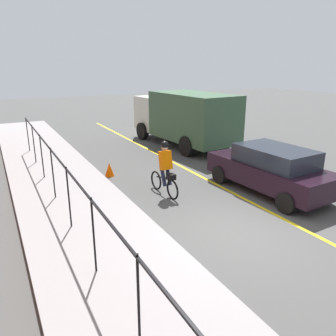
% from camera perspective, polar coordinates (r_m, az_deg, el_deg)
% --- Properties ---
extents(ground_plane, '(80.00, 80.00, 0.00)m').
position_cam_1_polar(ground_plane, '(8.97, 12.11, -10.70)').
color(ground_plane, '#474746').
extents(lane_line_centre, '(36.00, 0.12, 0.01)m').
position_cam_1_polar(lane_line_centre, '(9.99, 19.25, -8.27)').
color(lane_line_centre, yellow).
rests_on(lane_line_centre, ground).
extents(sidewalk, '(40.00, 3.20, 0.15)m').
position_cam_1_polar(sidewalk, '(7.45, -9.26, -16.14)').
color(sidewalk, gray).
rests_on(sidewalk, ground).
extents(iron_fence, '(19.99, 0.04, 1.60)m').
position_cam_1_polar(iron_fence, '(7.63, -15.06, -4.75)').
color(iron_fence, black).
rests_on(iron_fence, sidewalk).
extents(cyclist_lead, '(1.71, 0.38, 1.83)m').
position_cam_1_polar(cyclist_lead, '(10.82, -0.49, -0.12)').
color(cyclist_lead, black).
rests_on(cyclist_lead, ground).
extents(patrol_sedan, '(4.49, 2.11, 1.58)m').
position_cam_1_polar(patrol_sedan, '(11.61, 17.07, -0.12)').
color(patrol_sedan, black).
rests_on(patrol_sedan, ground).
extents(box_truck_background, '(6.87, 2.96, 2.78)m').
position_cam_1_polar(box_truck_background, '(17.58, 2.76, 8.80)').
color(box_truck_background, '#325037').
rests_on(box_truck_background, ground).
extents(traffic_cone_near, '(0.36, 0.36, 0.53)m').
position_cam_1_polar(traffic_cone_near, '(13.07, -9.96, -0.25)').
color(traffic_cone_near, '#F95600').
rests_on(traffic_cone_near, ground).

